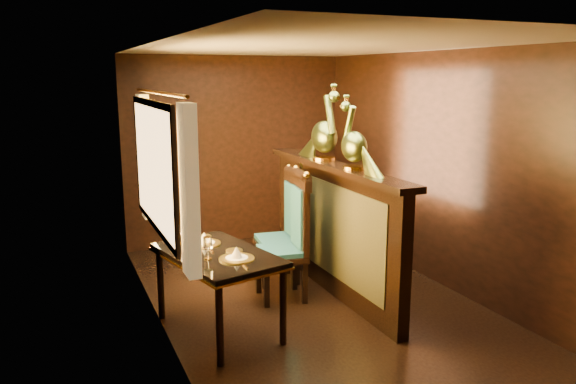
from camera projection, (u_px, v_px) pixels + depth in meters
name	position (u px, v px, depth m)	size (l,w,h in m)	color
ground	(317.00, 305.00, 5.57)	(5.00, 5.00, 0.00)	black
room_shell	(310.00, 147.00, 5.23)	(3.04, 5.04, 2.52)	black
partition	(333.00, 225.00, 5.82)	(0.26, 2.70, 1.36)	black
dining_table	(217.00, 260.00, 4.90)	(1.01, 1.38, 0.93)	black
chair_left	(293.00, 231.00, 5.65)	(0.55, 0.57, 1.34)	black
chair_right	(286.00, 222.00, 6.15)	(0.51, 0.53, 1.28)	black
peacock_left	(354.00, 133.00, 5.27)	(0.22, 0.59, 0.70)	#1B5330
peacock_right	(324.00, 123.00, 5.81)	(0.25, 0.67, 0.80)	#1B5330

